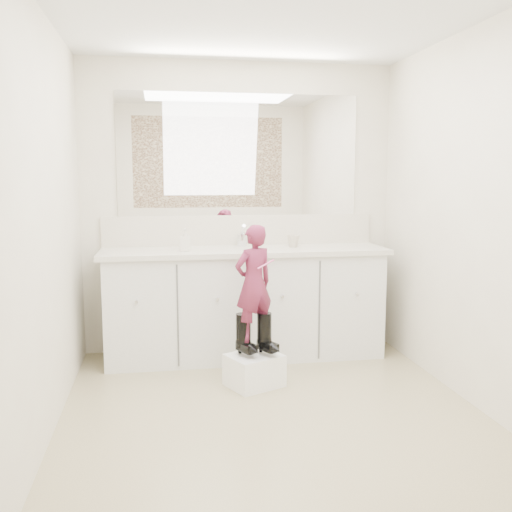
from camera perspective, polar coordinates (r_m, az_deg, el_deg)
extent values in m
plane|color=#938660|center=(3.64, 1.86, -15.75)|extent=(3.00, 3.00, 0.00)
plane|color=white|center=(3.46, 2.05, 23.67)|extent=(3.00, 3.00, 0.00)
plane|color=beige|center=(4.82, -1.65, 4.82)|extent=(2.60, 0.00, 2.60)
plane|color=beige|center=(1.90, 11.07, -0.09)|extent=(2.60, 0.00, 2.60)
plane|color=beige|center=(3.33, -20.54, 2.94)|extent=(0.00, 3.00, 3.00)
plane|color=beige|center=(3.82, 21.45, 3.47)|extent=(0.00, 3.00, 3.00)
cube|color=silver|center=(4.65, -1.14, -4.93)|extent=(2.20, 0.55, 0.85)
cube|color=beige|center=(4.56, -1.13, 0.49)|extent=(2.28, 0.58, 0.04)
cube|color=beige|center=(4.82, -1.62, 2.62)|extent=(2.28, 0.03, 0.25)
cube|color=white|center=(4.80, -1.66, 10.07)|extent=(2.00, 0.02, 1.00)
cube|color=#472819|center=(1.91, 11.33, 13.48)|extent=(2.00, 0.01, 1.20)
cylinder|color=silver|center=(4.72, -1.43, 1.59)|extent=(0.08, 0.08, 0.10)
imported|color=#C0B29A|center=(4.68, 3.75, 1.52)|extent=(0.13, 0.13, 0.10)
imported|color=silver|center=(4.44, -7.10, 1.61)|extent=(0.08, 0.08, 0.17)
cube|color=white|center=(4.08, -0.18, -11.36)|extent=(0.44, 0.41, 0.22)
imported|color=#B33765|center=(3.94, -0.23, -2.74)|extent=(0.35, 0.30, 0.81)
cylinder|color=pink|center=(3.85, 0.99, -0.83)|extent=(0.13, 0.07, 0.06)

